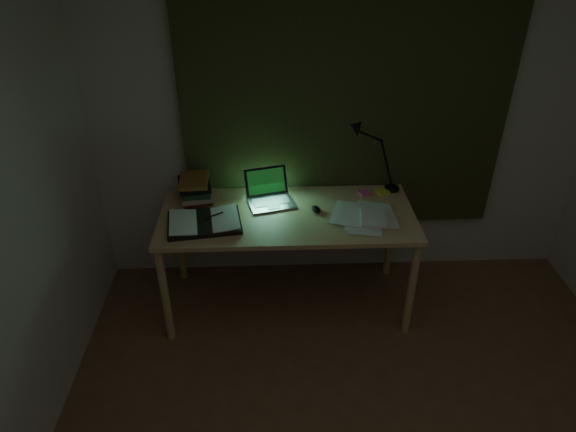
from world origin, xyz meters
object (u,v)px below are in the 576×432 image
Objects in this scene: desk at (287,260)px; book_stack at (196,188)px; open_textbook at (204,222)px; desk_lamp at (396,154)px; laptop at (271,191)px; loose_papers at (365,216)px.

desk is 6.70× the size of book_stack.
open_textbook reaches higher than desk.
desk is 3.01× the size of desk_lamp.
laptop is at bearing 130.53° from desk.
open_textbook is 1.37m from desk_lamp.
open_textbook is at bearing -159.41° from desk_lamp.
book_stack is at bearing 154.86° from laptop.
loose_papers is at bearing -14.39° from book_stack.
loose_papers is (1.03, 0.04, -0.01)m from open_textbook.
desk_lamp is at bearing 3.29° from book_stack.
laptop reaches higher than book_stack.
desk is 0.80m from book_stack.
laptop is 0.89m from desk_lamp.
laptop is 0.61× the size of desk_lamp.
desk_lamp reaches higher than desk.
desk is 1.04m from desk_lamp.
desk is at bearing -64.10° from laptop.
book_stack is at bearing 96.20° from open_textbook.
loose_papers is (1.11, -0.29, -0.07)m from book_stack.
laptop is 0.92× the size of loose_papers.
book_stack is (-0.61, 0.21, 0.47)m from desk.
desk_lamp is at bearing 21.25° from desk.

